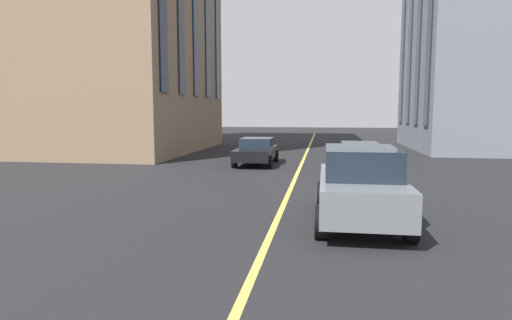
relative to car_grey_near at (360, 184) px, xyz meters
name	(u,v)px	position (x,y,z in m)	size (l,w,h in m)	color
lane_centre_line	(289,192)	(3.89, 2.06, -0.96)	(80.00, 0.16, 0.01)	#D8C64C
car_grey_near	(360,184)	(0.00, 0.00, 0.00)	(4.70, 2.14, 1.88)	slate
car_blue_oncoming	(359,156)	(9.37, -0.67, -0.27)	(4.40, 1.95, 1.37)	navy
car_black_far	(257,151)	(11.37, 4.37, -0.27)	(4.40, 1.95, 1.37)	black
building_right_near	(506,57)	(22.59, -11.62, 5.57)	(12.53, 12.49, 13.07)	slate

